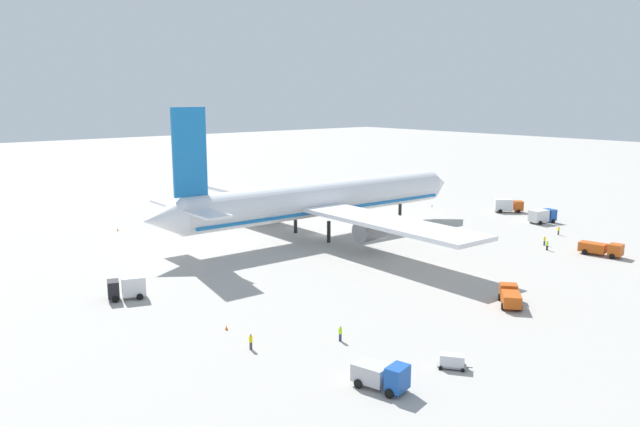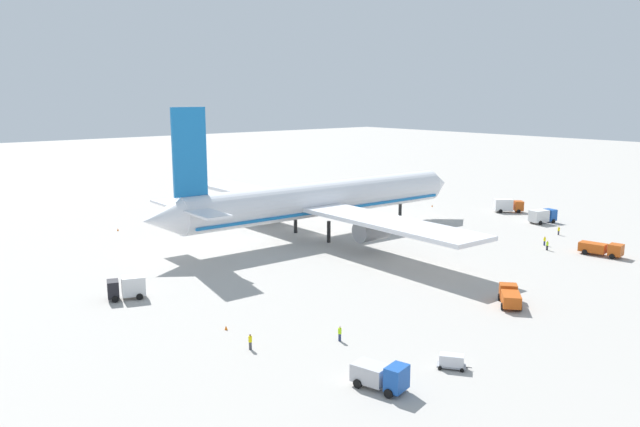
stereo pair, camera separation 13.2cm
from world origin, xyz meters
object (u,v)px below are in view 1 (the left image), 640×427
Objects in this scene: service_truck_3 at (128,287)px; traffic_cone_1 at (432,206)px; traffic_cone_2 at (226,328)px; service_truck_5 at (508,205)px; ground_worker_0 at (340,333)px; service_truck_2 at (542,216)px; baggage_cart_0 at (452,361)px; ground_worker_4 at (547,245)px; service_truck_4 at (381,375)px; airliner at (318,200)px; ground_worker_1 at (544,241)px; ground_worker_2 at (251,342)px; service_truck_0 at (601,248)px; traffic_cone_0 at (332,198)px; service_truck_1 at (510,296)px; ground_worker_3 at (559,231)px; traffic_cone_3 at (118,230)px.

service_truck_3 reaches higher than traffic_cone_1.
traffic_cone_1 is 90.46m from traffic_cone_2.
service_truck_5 is 88.57m from ground_worker_0.
service_truck_2 reaches higher than baggage_cart_0.
ground_worker_4 is (68.15, -21.79, -0.75)m from service_truck_3.
service_truck_4 is 99.21m from traffic_cone_1.
ground_worker_1 is (26.99, -32.37, -6.23)m from airliner.
ground_worker_0 is 10.05m from ground_worker_2.
traffic_cone_1 is (42.14, 7.07, -6.82)m from airliner.
service_truck_0 reaches higher than traffic_cone_2.
service_truck_3 is at bearing -149.15° from traffic_cone_0.
service_truck_2 is 11.77× the size of traffic_cone_2.
service_truck_1 is at bearing -15.63° from ground_worker_2.
airliner is 43.27m from traffic_cone_1.
service_truck_4 is 10.24× the size of traffic_cone_0.
ground_worker_1 is (-18.14, -11.40, -0.77)m from service_truck_2.
traffic_cone_0 is at bearing 44.21° from ground_worker_2.
airliner is 64.95m from service_truck_4.
service_truck_2 reaches higher than traffic_cone_1.
ground_worker_3 is at bearing 22.44° from service_truck_1.
ground_worker_3 is 88.11m from traffic_cone_3.
traffic_cone_0 is at bearing 30.85° from service_truck_3.
ground_worker_1 is at bearing 22.28° from baggage_cart_0.
traffic_cone_1 is at bearing 117.01° from service_truck_5.
service_truck_1 is 1.13× the size of service_truck_3.
airliner is 51.34m from service_truck_5.
ground_worker_0 reaches higher than ground_worker_3.
traffic_cone_1 is at bearing 37.57° from service_truck_4.
airliner is 47.72m from ground_worker_3.
ground_worker_1 is at bearing 4.64° from ground_worker_2.
service_truck_0 is at bearing -123.72° from service_truck_5.
ground_worker_3 is at bearing 21.91° from ground_worker_4.
ground_worker_1 is at bearing 18.35° from service_truck_4.
traffic_cone_1 is at bearing 28.45° from ground_worker_2.
traffic_cone_1 is (73.89, 49.35, -0.62)m from ground_worker_0.
airliner reaches higher than service_truck_5.
traffic_cone_0 is (67.61, 85.49, -1.10)m from service_truck_4.
service_truck_0 reaches higher than ground_worker_1.
ground_worker_2 is at bearing -151.55° from traffic_cone_1.
traffic_cone_2 is (-12.05, 23.58, -0.52)m from baggage_cart_0.
ground_worker_4 is at bearing -17.73° from service_truck_3.
service_truck_4 is at bearing -161.91° from ground_worker_3.
baggage_cart_0 is 69.64m from ground_worker_3.
service_truck_5 is (5.15, 12.08, 0.05)m from service_truck_2.
ground_worker_3 is at bearing -42.08° from traffic_cone_3.
airliner reaches higher than service_truck_3.
traffic_cone_1 is (-8.13, 15.96, -1.41)m from service_truck_5.
traffic_cone_1 is 1.00× the size of traffic_cone_2.
service_truck_0 is 34.76m from service_truck_1.
ground_worker_0 reaches higher than ground_worker_1.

